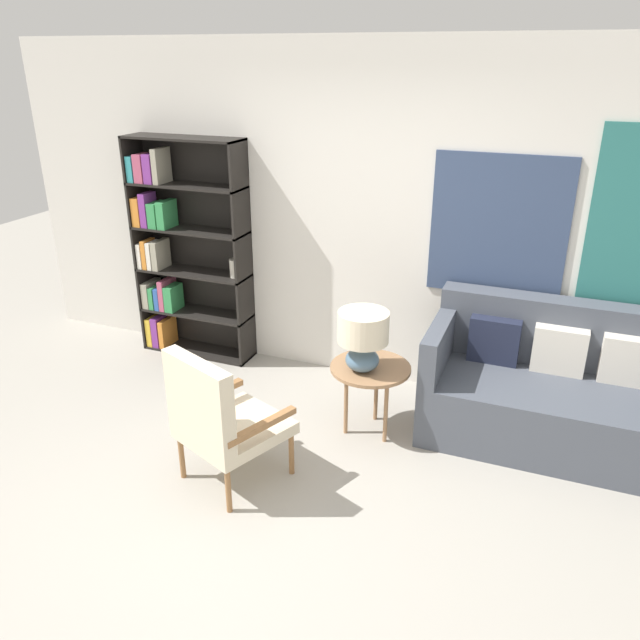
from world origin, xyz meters
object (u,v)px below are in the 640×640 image
at_px(bookshelf, 177,250).
at_px(side_table, 370,373).
at_px(couch, 553,392).
at_px(armchair, 218,416).
at_px(table_lamp, 363,335).

xyz_separation_m(bookshelf, side_table, (2.02, -0.70, -0.48)).
height_order(couch, side_table, couch).
relative_size(couch, side_table, 3.04).
distance_m(couch, side_table, 1.30).
relative_size(armchair, table_lamp, 2.14).
xyz_separation_m(armchair, couch, (1.91, 1.36, -0.15)).
distance_m(couch, table_lamp, 1.43).
xyz_separation_m(bookshelf, armchair, (1.33, -1.63, -0.46)).
distance_m(armchair, side_table, 1.16).
relative_size(bookshelf, couch, 1.11).
distance_m(armchair, table_lamp, 1.12).
bearing_deg(table_lamp, side_table, 61.68).
bearing_deg(armchair, side_table, 53.56).
bearing_deg(side_table, table_lamp, -118.32).
distance_m(bookshelf, side_table, 2.19).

